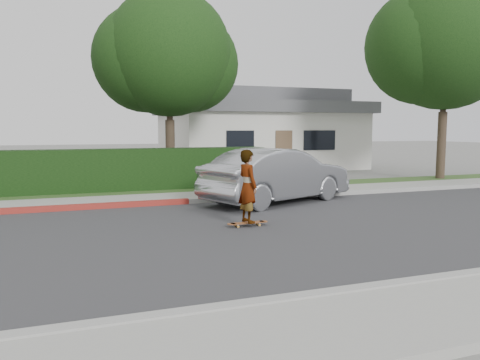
# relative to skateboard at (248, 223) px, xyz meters

# --- Properties ---
(ground) EXTENTS (120.00, 120.00, 0.00)m
(ground) POSITION_rel_skateboard_xyz_m (-1.49, -0.52, -0.08)
(ground) COLOR slate
(ground) RESTS_ON ground
(road) EXTENTS (60.00, 8.00, 0.01)m
(road) POSITION_rel_skateboard_xyz_m (-1.49, -0.52, -0.08)
(road) COLOR #2D2D30
(road) RESTS_ON ground
(curb_near) EXTENTS (60.00, 0.20, 0.15)m
(curb_near) POSITION_rel_skateboard_xyz_m (-1.49, -4.62, -0.01)
(curb_near) COLOR #9E9E99
(curb_near) RESTS_ON ground
(sidewalk_near) EXTENTS (60.00, 1.60, 0.12)m
(sidewalk_near) POSITION_rel_skateboard_xyz_m (-1.49, -5.52, -0.02)
(sidewalk_near) COLOR gray
(sidewalk_near) RESTS_ON ground
(curb_far) EXTENTS (60.00, 0.20, 0.15)m
(curb_far) POSITION_rel_skateboard_xyz_m (-1.49, 3.58, -0.01)
(curb_far) COLOR #9E9E99
(curb_far) RESTS_ON ground
(sidewalk_far) EXTENTS (60.00, 1.60, 0.12)m
(sidewalk_far) POSITION_rel_skateboard_xyz_m (-1.49, 4.48, -0.02)
(sidewalk_far) COLOR gray
(sidewalk_far) RESTS_ON ground
(planting_strip) EXTENTS (60.00, 1.60, 0.10)m
(planting_strip) POSITION_rel_skateboard_xyz_m (-1.49, 6.08, -0.03)
(planting_strip) COLOR #2D4C1E
(planting_strip) RESTS_ON ground
(hedge) EXTENTS (15.00, 1.00, 1.50)m
(hedge) POSITION_rel_skateboard_xyz_m (-4.49, 6.68, 0.67)
(hedge) COLOR black
(hedge) RESTS_ON ground
(tree_center) EXTENTS (5.66, 4.84, 7.44)m
(tree_center) POSITION_rel_skateboard_xyz_m (-0.00, 8.66, 4.82)
(tree_center) COLOR #33261C
(tree_center) RESTS_ON ground
(tree_right) EXTENTS (6.32, 5.60, 8.56)m
(tree_right) POSITION_rel_skateboard_xyz_m (11.00, 6.16, 5.54)
(tree_right) COLOR #33261C
(tree_right) RESTS_ON ground
(house) EXTENTS (10.60, 8.60, 4.30)m
(house) POSITION_rel_skateboard_xyz_m (6.51, 15.47, 2.01)
(house) COLOR beige
(house) RESTS_ON ground
(skateboard) EXTENTS (0.97, 0.22, 0.09)m
(skateboard) POSITION_rel_skateboard_xyz_m (0.00, 0.00, 0.00)
(skateboard) COLOR #C88A37
(skateboard) RESTS_ON ground
(skateboarder) EXTENTS (0.48, 0.65, 1.63)m
(skateboarder) POSITION_rel_skateboard_xyz_m (0.00, 0.00, 0.83)
(skateboarder) COLOR white
(skateboarder) RESTS_ON skateboard
(car_silver) EXTENTS (5.17, 3.44, 1.61)m
(car_silver) POSITION_rel_skateboard_xyz_m (2.07, 2.94, 0.72)
(car_silver) COLOR #A3A4A9
(car_silver) RESTS_ON ground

